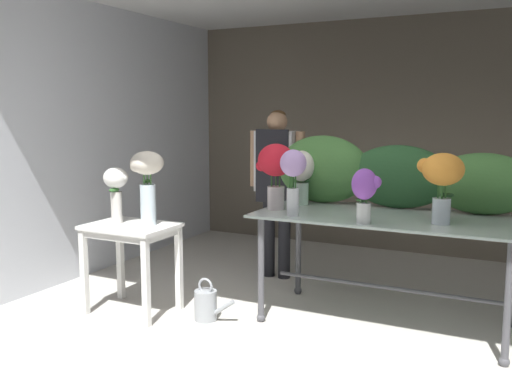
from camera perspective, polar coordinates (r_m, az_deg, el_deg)
ground_plane at (r=5.18m, az=8.19°, el=-10.39°), size 8.66×8.66×0.00m
wall_back at (r=6.82m, az=13.68°, el=5.54°), size 5.09×0.12×2.72m
wall_left at (r=6.21m, az=-14.53°, el=5.28°), size 0.12×4.06×2.72m
display_table_glass at (r=4.40m, az=13.15°, el=-3.92°), size 1.96×0.97×0.87m
side_table_white at (r=4.69m, az=-12.57°, el=-4.55°), size 0.70×0.52×0.73m
florist at (r=5.49m, az=2.11°, el=1.66°), size 0.58×0.24×1.66m
foliage_backdrop at (r=4.71m, az=13.43°, el=1.64°), size 2.10×0.32×0.58m
vase_sunset_hydrangea at (r=4.10m, az=18.42°, el=1.54°), size 0.33×0.29×0.50m
vase_violet_tulips at (r=3.99m, az=11.01°, el=0.14°), size 0.21×0.18×0.39m
vase_ivory_anemones at (r=4.75m, az=4.64°, el=1.94°), size 0.24×0.22×0.46m
vase_crimson_carnations at (r=4.48m, az=2.00°, el=2.53°), size 0.31×0.29×0.53m
vase_lilac_freesia at (r=4.21m, az=3.78°, el=1.91°), size 0.20×0.20×0.50m
vase_white_roses_tall at (r=4.71m, az=-14.02°, el=0.43°), size 0.21×0.20×0.46m
vase_cream_lisianthus_tall at (r=4.57m, az=-11.04°, el=1.43°), size 0.30×0.27×0.60m
watering_can at (r=4.55m, az=-5.08°, el=-11.32°), size 0.35×0.18×0.34m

